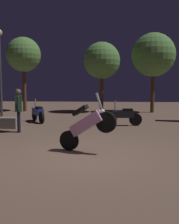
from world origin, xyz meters
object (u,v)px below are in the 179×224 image
Objects in this scene: motorcycle_black_parked_left at (123,116)px; motorcycle_pink_foreground at (87,125)px; motorcycle_blue_parked_right at (38,113)px; person_rider_beside at (18,107)px; streetlamp_near at (0,62)px.

motorcycle_pink_foreground is at bearing 73.79° from motorcycle_black_parked_left.
motorcycle_blue_parked_right is at bearing 136.67° from motorcycle_pink_foreground.
motorcycle_pink_foreground is 6.23m from motorcycle_blue_parked_right.
motorcycle_black_parked_left is 4.52m from person_rider_beside.
person_rider_beside is 5.30m from streetlamp_near.
person_rider_beside reaches higher than motorcycle_blue_parked_right.
motorcycle_pink_foreground is at bearing -53.64° from streetlamp_near.
person_rider_beside is 0.35× the size of streetlamp_near.
streetlamp_near reaches higher than motorcycle_black_parked_left.
streetlamp_near reaches higher than motorcycle_blue_parked_right.
motorcycle_blue_parked_right is at bearing -13.29° from motorcycle_black_parked_left.
streetlamp_near reaches higher than person_rider_beside.
motorcycle_black_parked_left is 0.35× the size of streetlamp_near.
motorcycle_black_parked_left is 1.00× the size of person_rider_beside.
person_rider_beside is at bearing 154.78° from motorcycle_pink_foreground.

